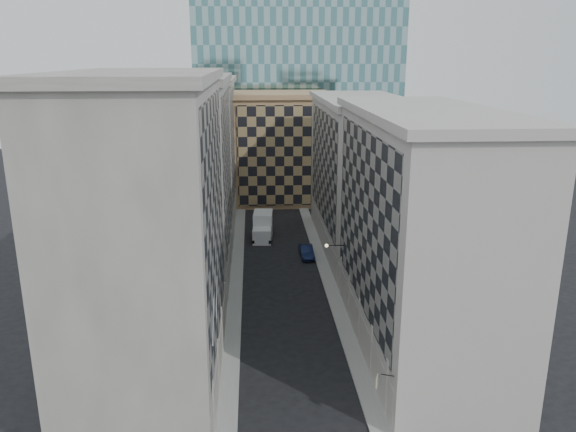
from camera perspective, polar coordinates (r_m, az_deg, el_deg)
name	(u,v)px	position (r m, az deg, el deg)	size (l,w,h in m)	color
sidewalk_west	(236,281)	(64.42, -5.29, -6.61)	(1.50, 100.00, 0.15)	gray
sidewalk_east	(328,279)	(64.93, 4.07, -6.40)	(1.50, 100.00, 0.15)	gray
bldg_left_a	(150,235)	(43.19, -13.82, -1.87)	(10.80, 22.80, 23.70)	gray
bldg_left_b	(184,179)	(64.38, -10.50, 3.67)	(10.80, 22.80, 22.70)	#99968E
bldg_left_c	(201,152)	(85.98, -8.82, 6.45)	(10.80, 22.80, 21.70)	gray
bldg_right_a	(419,232)	(48.81, 13.21, -1.62)	(10.80, 26.80, 20.70)	#B6B0A7
bldg_right_b	(360,174)	(74.35, 7.32, 4.28)	(10.80, 28.80, 19.70)	#B6B0A7
tan_block	(282,147)	(98.71, -0.63, 7.03)	(16.80, 14.80, 18.80)	tan
church_tower	(267,44)	(111.57, -2.13, 17.07)	(7.20, 7.20, 51.50)	#2B2621
flagpoles_left	(215,309)	(39.32, -7.44, -9.32)	(0.10, 6.33, 2.33)	gray
bracket_lamp	(328,246)	(57.09, 4.11, -3.01)	(1.98, 0.36, 0.36)	black
box_truck	(263,227)	(78.90, -2.58, -1.16)	(3.07, 6.59, 3.52)	white
dark_car	(306,252)	(71.54, 1.89, -3.64)	(1.59, 4.56, 1.50)	#101B3D
shop_sign	(378,381)	(39.44, 9.11, -16.21)	(1.28, 0.74, 0.84)	black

